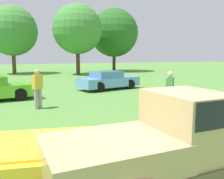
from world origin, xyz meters
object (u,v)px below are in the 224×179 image
object	(u,v)px
feature_pickup_truck	(183,141)
spectator_between_cars	(170,92)
spectator_near_truck	(38,88)
show_car_skyblue	(108,80)

from	to	relation	value
feature_pickup_truck	spectator_between_cars	size ratio (longest dim) A/B	2.74
spectator_near_truck	spectator_between_cars	distance (m)	5.47
spectator_near_truck	spectator_between_cars	xyz separation A→B (m)	(4.46, -3.17, 0.00)
feature_pickup_truck	spectator_between_cars	xyz separation A→B (m)	(2.78, 4.36, 0.04)
feature_pickup_truck	spectator_between_cars	bearing A→B (deg)	57.47
feature_pickup_truck	show_car_skyblue	size ratio (longest dim) A/B	1.05
show_car_skyblue	spectator_between_cars	bearing A→B (deg)	-93.38
spectator_near_truck	show_car_skyblue	bearing A→B (deg)	42.13
feature_pickup_truck	show_car_skyblue	xyz separation A→B (m)	(3.23, 11.97, -0.27)
feature_pickup_truck	show_car_skyblue	world-z (taller)	feature_pickup_truck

